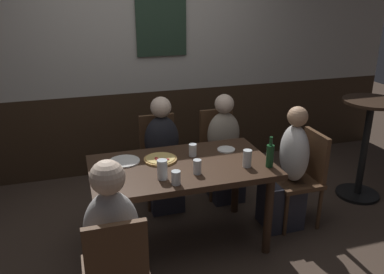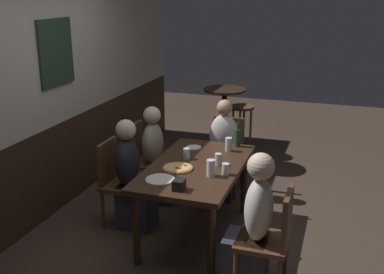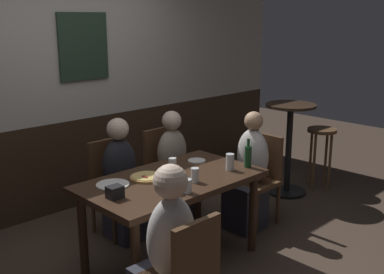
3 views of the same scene
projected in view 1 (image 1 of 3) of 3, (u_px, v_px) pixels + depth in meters
ground_plane at (182, 241)px, 3.51m from camera, size 12.00×12.00×0.00m
wall_back at (142, 61)px, 4.53m from camera, size 6.40×0.13×2.60m
dining_table at (182, 175)px, 3.28m from camera, size 1.47×0.84×0.74m
chair_right_far at (219, 147)px, 4.26m from camera, size 0.40×0.40×0.88m
chair_left_near at (116, 270)px, 2.41m from camera, size 0.40×0.40×0.88m
chair_mid_far at (160, 154)px, 4.08m from camera, size 0.40×0.40×0.88m
chair_head_east at (303, 173)px, 3.65m from camera, size 0.40×0.40×0.88m
person_right_far at (225, 156)px, 4.13m from camera, size 0.34×0.37×1.10m
person_left_near at (113, 254)px, 2.56m from camera, size 0.34×0.37×1.16m
person_mid_far at (163, 162)px, 3.94m from camera, size 0.34×0.37×1.12m
person_head_east at (287, 178)px, 3.61m from camera, size 0.37×0.34×1.14m
pizza at (160, 159)px, 3.32m from camera, size 0.28×0.28×0.03m
tumbler_short at (162, 171)px, 2.99m from camera, size 0.08×0.08×0.15m
tumbler_water at (197, 168)px, 3.08m from camera, size 0.06×0.06×0.11m
highball_clear at (193, 151)px, 3.40m from camera, size 0.07×0.07×0.11m
pint_glass_pale at (247, 159)px, 3.19m from camera, size 0.07×0.07×0.14m
beer_glass_tall at (176, 179)px, 2.91m from camera, size 0.07×0.07×0.10m
beer_bottle_green at (270, 155)px, 3.18m from camera, size 0.06×0.06×0.25m
plate_white_large at (124, 161)px, 3.30m from camera, size 0.26×0.26×0.01m
plate_white_small at (226, 149)px, 3.53m from camera, size 0.16×0.16×0.01m
condiment_caddy at (110, 170)px, 3.04m from camera, size 0.11×0.09×0.09m
side_bar_table at (366, 141)px, 4.08m from camera, size 0.56×0.56×1.05m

